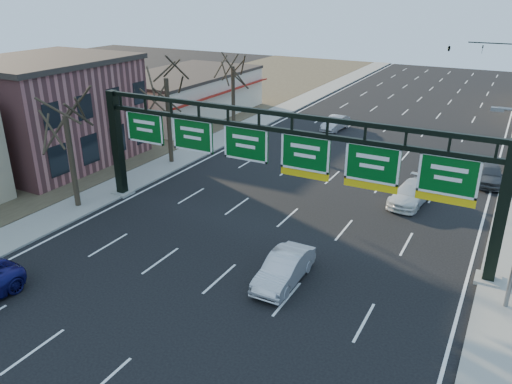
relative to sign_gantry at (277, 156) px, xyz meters
The scene contains 15 objects.
ground 9.24m from the sign_gantry, 91.15° to the right, with size 160.00×160.00×0.00m, color black.
sidewalk_left 18.24m from the sign_gantry, 137.20° to the left, with size 3.00×120.00×0.12m, color gray.
dirt_strip_left 28.25m from the sign_gantry, 154.50° to the left, with size 21.00×120.00×0.06m, color #473D2B.
lane_markings 12.86m from the sign_gantry, 90.76° to the left, with size 21.60×120.00×0.01m, color white.
sign_gantry is the anchor object (origin of this frame).
brick_block 21.87m from the sign_gantry, behind, with size 10.40×12.40×8.30m.
cream_strip 30.24m from the sign_gantry, 135.86° to the left, with size 10.90×18.40×4.70m.
tree_gantry 13.53m from the sign_gantry, 166.97° to the right, with size 3.60×3.60×8.48m.
tree_mid 15.08m from the sign_gantry, 151.63° to the left, with size 3.60×3.60×9.24m.
tree_far 21.57m from the sign_gantry, 127.32° to the left, with size 3.60×3.60×8.86m.
traffic_signal_mast 47.33m from the sign_gantry, 83.29° to the left, with size 10.16×0.54×7.00m.
car_silver_sedan 6.74m from the sign_gantry, 59.93° to the right, with size 1.56×4.47×1.47m, color #B7B8BC.
car_white_wagon 10.73m from the sign_gantry, 52.58° to the left, with size 1.95×4.80×1.39m, color white.
car_grey_far 18.05m from the sign_gantry, 54.09° to the left, with size 1.76×4.37×1.49m, color #3B3C3F.
car_silver_distant 23.73m from the sign_gantry, 101.44° to the left, with size 1.46×4.17×1.38m, color #A1A0A5.
Camera 1 is at (11.60, -15.77, 13.38)m, focal length 35.00 mm.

